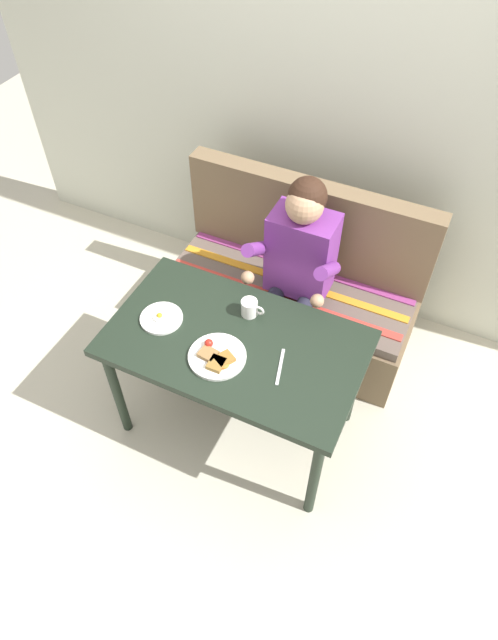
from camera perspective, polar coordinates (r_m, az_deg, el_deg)
ground_plane at (r=3.16m, az=-1.19°, el=-10.49°), size 8.00×8.00×0.00m
back_wall at (r=3.13m, az=9.48°, el=21.41°), size 4.40×0.10×2.60m
table at (r=2.62m, az=-1.41°, el=-3.27°), size 1.20×0.70×0.73m
couch at (r=3.32m, az=4.56°, el=2.80°), size 1.44×0.56×1.00m
person at (r=2.90m, az=4.89°, el=5.79°), size 0.45×0.61×1.21m
plate_breakfast at (r=2.48m, az=-3.33°, el=-3.80°), size 0.26×0.26×0.05m
plate_eggs at (r=2.67m, az=-9.04°, el=0.21°), size 0.21×0.21×0.04m
coffee_mug at (r=2.63m, az=0.09°, el=1.30°), size 0.12×0.08×0.09m
knife at (r=2.47m, az=3.24°, el=-4.83°), size 0.06×0.20×0.00m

